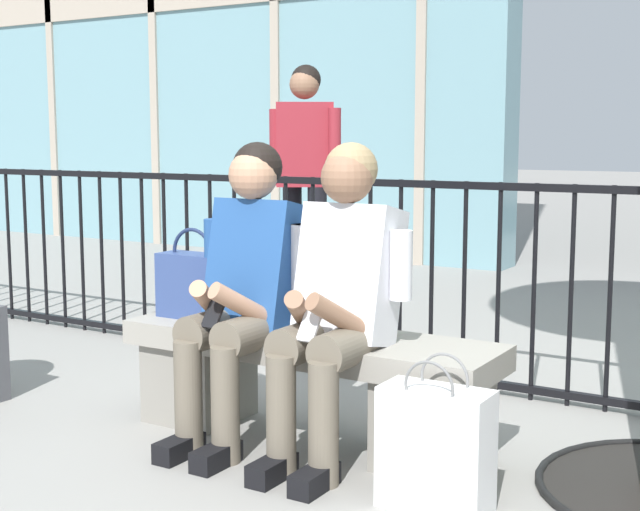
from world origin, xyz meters
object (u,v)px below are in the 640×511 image
object	(u,v)px
shopping_bag	(436,448)
bystander_at_railing	(305,171)
handbag_on_bench	(193,284)
seated_person_with_phone	(244,283)
stone_bench	(307,375)
seated_person_companion	(338,293)

from	to	relation	value
shopping_bag	bystander_at_railing	size ratio (longest dim) A/B	0.30
handbag_on_bench	shopping_bag	xyz separation A→B (m)	(1.31, -0.35, -0.39)
seated_person_with_phone	handbag_on_bench	xyz separation A→B (m)	(-0.36, 0.12, -0.05)
stone_bench	handbag_on_bench	world-z (taller)	handbag_on_bench
handbag_on_bench	shopping_bag	world-z (taller)	handbag_on_bench
seated_person_companion	bystander_at_railing	world-z (taller)	bystander_at_railing
handbag_on_bench	bystander_at_railing	bearing A→B (deg)	109.92
seated_person_with_phone	handbag_on_bench	world-z (taller)	seated_person_with_phone
stone_bench	seated_person_companion	world-z (taller)	seated_person_companion
shopping_bag	seated_person_companion	bearing A→B (deg)	155.56
handbag_on_bench	shopping_bag	bearing A→B (deg)	-15.03
seated_person_companion	handbag_on_bench	size ratio (longest dim) A/B	3.08
seated_person_with_phone	bystander_at_railing	size ratio (longest dim) A/B	0.71
bystander_at_railing	seated_person_with_phone	bearing A→B (deg)	-63.20
stone_bench	seated_person_with_phone	bearing A→B (deg)	-149.36
seated_person_with_phone	bystander_at_railing	distance (m)	2.53
shopping_bag	bystander_at_railing	xyz separation A→B (m)	(-2.08, 2.47, 0.79)
handbag_on_bench	stone_bench	bearing A→B (deg)	0.99
seated_person_with_phone	shopping_bag	xyz separation A→B (m)	(0.95, -0.23, -0.44)
stone_bench	bystander_at_railing	size ratio (longest dim) A/B	0.94
stone_bench	shopping_bag	world-z (taller)	shopping_bag
stone_bench	seated_person_companion	xyz separation A→B (m)	(0.22, -0.13, 0.38)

